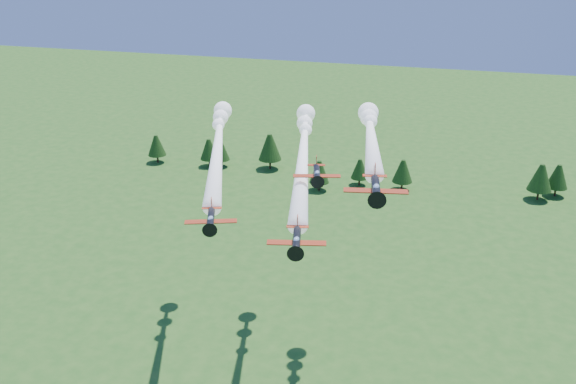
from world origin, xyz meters
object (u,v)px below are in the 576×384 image
(plane_left, at_px, (218,142))
(plane_slot, at_px, (317,173))
(plane_lead, at_px, (303,149))
(plane_right, at_px, (371,133))

(plane_left, bearing_deg, plane_slot, -58.03)
(plane_lead, distance_m, plane_slot, 17.70)
(plane_lead, height_order, plane_right, plane_right)
(plane_lead, bearing_deg, plane_left, 164.20)
(plane_right, bearing_deg, plane_slot, -116.64)
(plane_left, distance_m, plane_slot, 27.87)
(plane_left, xyz_separation_m, plane_right, (26.70, -0.35, 3.98))
(plane_lead, xyz_separation_m, plane_right, (11.08, 0.47, 3.68))
(plane_slot, bearing_deg, plane_lead, 95.74)
(plane_lead, relative_size, plane_slot, 7.98)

